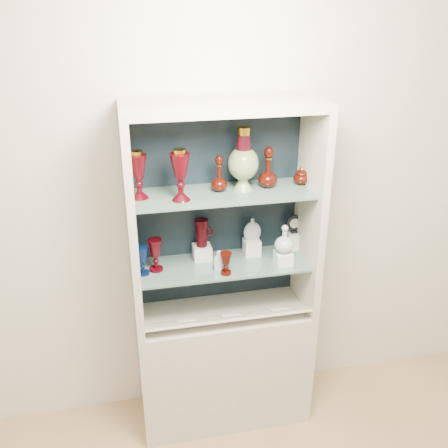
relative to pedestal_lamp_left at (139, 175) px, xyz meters
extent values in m
cube|color=beige|center=(0.43, 0.19, -0.19)|extent=(3.50, 0.02, 2.80)
cube|color=#BBB29E|center=(0.43, -0.03, -1.22)|extent=(1.00, 0.40, 0.75)
cube|color=black|center=(0.43, 0.16, -0.27)|extent=(0.98, 0.02, 1.15)
cube|color=#BBB29E|center=(-0.05, -0.03, -0.27)|extent=(0.04, 0.40, 1.15)
cube|color=#BBB29E|center=(0.91, -0.03, -0.27)|extent=(0.04, 0.40, 1.15)
cube|color=#BBB29E|center=(0.43, -0.03, 0.33)|extent=(1.00, 0.40, 0.04)
cube|color=slate|center=(0.43, -0.01, -0.55)|extent=(0.92, 0.34, 0.01)
cube|color=slate|center=(0.43, -0.01, -0.13)|extent=(0.92, 0.34, 0.01)
cube|color=#BBB29E|center=(0.43, -0.14, -0.81)|extent=(0.92, 0.17, 0.09)
cube|color=white|center=(0.44, -0.14, -0.80)|extent=(0.10, 0.06, 0.03)
cube|color=white|center=(0.72, -0.14, -0.80)|extent=(0.10, 0.06, 0.03)
cube|color=white|center=(0.20, -0.14, -0.80)|extent=(0.10, 0.06, 0.03)
cube|color=silver|center=(0.32, 0.07, -0.50)|extent=(0.10, 0.10, 0.08)
cube|color=silver|center=(0.61, 0.07, -0.50)|extent=(0.09, 0.09, 0.09)
cube|color=silver|center=(0.75, -0.08, -0.51)|extent=(0.09, 0.09, 0.07)
cube|color=silver|center=(0.87, 0.09, -0.49)|extent=(0.08, 0.08, 0.10)
camera|label=1|loc=(-0.07, -2.39, 0.79)|focal=40.00mm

